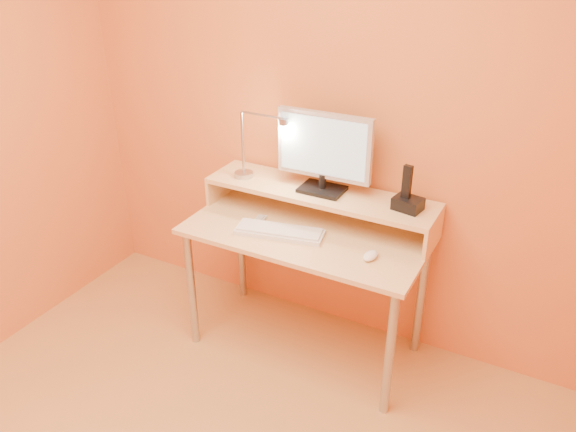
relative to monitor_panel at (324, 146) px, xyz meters
The scene contains 25 objects.
wall_back 0.21m from the monitor_panel, 94.83° to the left, with size 3.00×0.04×2.50m, color #D57941.
desk_leg_fl 1.04m from the monitor_panel, 143.96° to the right, with size 0.04×0.04×0.69m, color #A8A8B1.
desk_leg_fr 1.02m from the monitor_panel, 37.39° to the right, with size 0.04×0.04×0.69m, color #A8A8B1.
desk_leg_bl 0.96m from the monitor_panel, behind, with size 0.04×0.04×0.69m, color #A8A8B1.
desk_leg_br 0.94m from the monitor_panel, ahead, with size 0.04×0.04×0.69m, color #A8A8B1.
desk_lower 0.44m from the monitor_panel, 94.83° to the right, with size 1.20×0.60×0.03m, color #EFC88B.
shelf_riser_left 0.69m from the monitor_panel, behind, with size 0.02×0.30×0.14m, color #EFC88B.
shelf_riser_right 0.67m from the monitor_panel, ahead, with size 0.02×0.30×0.14m, color #EFC88B.
desk_shelf 0.25m from the monitor_panel, 143.52° to the right, with size 1.20×0.30×0.03m, color #EFC88B.
monitor_foot 0.23m from the monitor_panel, 90.00° to the right, with size 0.22×0.16×0.02m, color black.
monitor_neck 0.19m from the monitor_panel, 90.00° to the right, with size 0.04×0.04×0.07m, color black.
monitor_panel is the anchor object (origin of this frame).
monitor_back 0.02m from the monitor_panel, 90.00° to the left, with size 0.44×0.01×0.28m, color black.
monitor_screen 0.02m from the monitor_panel, 90.00° to the right, with size 0.44×0.00×0.29m, color #A9CFE1.
lamp_base 0.50m from the monitor_panel, behind, with size 0.10×0.10×0.03m, color #A8A8B1.
lamp_post 0.45m from the monitor_panel, behind, with size 0.01×0.01×0.33m, color #A8A8B1.
lamp_arm 0.35m from the monitor_panel, behind, with size 0.01×0.01×0.24m, color #A8A8B1.
lamp_head 0.23m from the monitor_panel, 168.83° to the right, with size 0.04×0.04×0.03m, color #A8A8B1.
lamp_bulb 0.22m from the monitor_panel, 168.83° to the right, with size 0.03×0.03×0.00m, color #FFEAC6.
phone_dock 0.49m from the monitor_panel, ahead, with size 0.13×0.10×0.06m, color black.
phone_handset 0.44m from the monitor_panel, ahead, with size 0.04×0.03×0.16m, color black.
phone_led 0.53m from the monitor_panel, ahead, with size 0.01×0.00×0.04m, color #2652FF.
keyboard 0.47m from the monitor_panel, 114.39° to the right, with size 0.43×0.14×0.02m, color silver.
mouse 0.58m from the monitor_panel, 35.51° to the right, with size 0.06×0.10×0.03m, color white.
remote_control 0.52m from the monitor_panel, 139.43° to the right, with size 0.05×0.17×0.02m, color silver.
Camera 1 is at (1.08, -1.04, 2.09)m, focal length 35.56 mm.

